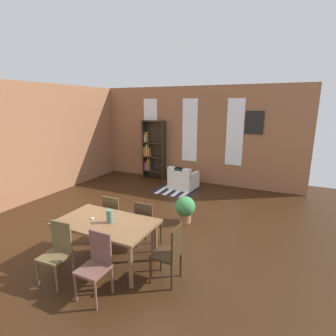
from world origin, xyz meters
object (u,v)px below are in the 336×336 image
(dining_table, at_px, (106,226))
(dining_chair_far_left, at_px, (114,216))
(dining_chair_near_right, at_px, (96,263))
(dining_chair_far_right, at_px, (147,223))
(dining_chair_head_right, at_px, (170,252))
(vase_on_table, at_px, (110,216))
(potted_plant_by_shelf, at_px, (185,208))
(armchair_white, at_px, (183,180))
(bookshelf_tall, at_px, (153,150))
(dining_chair_near_left, at_px, (58,250))

(dining_table, bearing_deg, dining_chair_far_left, 117.66)
(dining_chair_near_right, height_order, dining_chair_far_right, same)
(dining_table, relative_size, dining_chair_head_right, 1.78)
(vase_on_table, bearing_deg, potted_plant_by_shelf, 75.20)
(dining_chair_head_right, bearing_deg, dining_chair_far_right, 139.33)
(dining_chair_head_right, xyz_separation_m, dining_chair_far_right, (-0.84, 0.72, 0.00))
(dining_table, height_order, dining_chair_far_right, dining_chair_far_right)
(dining_table, height_order, potted_plant_by_shelf, dining_table)
(dining_table, height_order, dining_chair_far_left, dining_chair_far_left)
(dining_chair_head_right, height_order, potted_plant_by_shelf, dining_chair_head_right)
(dining_table, relative_size, armchair_white, 1.94)
(dining_table, distance_m, dining_chair_near_right, 0.83)
(potted_plant_by_shelf, bearing_deg, dining_chair_far_left, -126.66)
(dining_table, distance_m, dining_chair_far_left, 0.83)
(dining_chair_near_right, height_order, potted_plant_by_shelf, dining_chair_near_right)
(dining_table, xyz_separation_m, dining_chair_near_right, (0.38, -0.72, -0.17))
(vase_on_table, bearing_deg, dining_chair_far_right, 67.72)
(dining_chair_near_right, bearing_deg, dining_chair_far_right, 89.98)
(dining_chair_far_left, height_order, bookshelf_tall, bookshelf_tall)
(dining_table, distance_m, armchair_white, 4.48)
(dining_chair_near_right, height_order, armchair_white, dining_chair_near_right)
(vase_on_table, xyz_separation_m, dining_chair_near_left, (-0.47, -0.72, -0.37))
(dining_table, height_order, vase_on_table, vase_on_table)
(dining_chair_near_right, bearing_deg, dining_chair_head_right, 40.69)
(dining_chair_head_right, distance_m, dining_chair_near_right, 1.11)
(dining_chair_far_right, xyz_separation_m, bookshelf_tall, (-2.30, 4.44, 0.54))
(armchair_white, bearing_deg, potted_plant_by_shelf, -66.65)
(dining_table, height_order, armchair_white, dining_table)
(dining_chair_head_right, xyz_separation_m, dining_chair_far_left, (-1.60, 0.72, 0.00))
(dining_table, bearing_deg, dining_chair_near_right, -62.16)
(dining_chair_near_left, height_order, armchair_white, dining_chair_near_left)
(dining_chair_far_left, distance_m, armchair_white, 3.73)
(dining_table, relative_size, potted_plant_by_shelf, 2.69)
(vase_on_table, height_order, dining_chair_head_right, vase_on_table)
(dining_table, xyz_separation_m, bookshelf_tall, (-1.92, 5.16, 0.37))
(dining_table, distance_m, dining_chair_near_left, 0.84)
(dining_table, height_order, dining_chair_head_right, dining_chair_head_right)
(dining_chair_head_right, relative_size, armchair_white, 1.09)
(dining_chair_far_right, distance_m, bookshelf_tall, 5.03)
(vase_on_table, distance_m, dining_chair_near_left, 0.94)
(dining_chair_far_right, height_order, bookshelf_tall, bookshelf_tall)
(dining_chair_far_left, xyz_separation_m, dining_chair_far_right, (0.76, -0.00, 0.00))
(dining_chair_head_right, xyz_separation_m, bookshelf_tall, (-3.14, 5.16, 0.54))
(dining_chair_far_right, height_order, potted_plant_by_shelf, dining_chair_far_right)
(dining_chair_head_right, bearing_deg, dining_chair_far_left, 155.73)
(bookshelf_tall, bearing_deg, armchair_white, -25.16)
(potted_plant_by_shelf, bearing_deg, dining_table, -106.98)
(vase_on_table, relative_size, armchair_white, 0.26)
(dining_table, bearing_deg, armchair_white, 94.90)
(dining_chair_near_left, bearing_deg, vase_on_table, 56.77)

